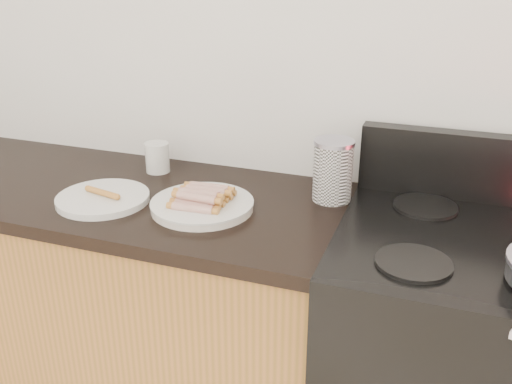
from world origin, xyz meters
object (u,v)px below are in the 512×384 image
(side_plate, at_px, (103,198))
(canister, at_px, (333,170))
(main_plate, at_px, (202,206))
(mug, at_px, (157,157))

(side_plate, xyz_separation_m, canister, (0.64, 0.25, 0.08))
(main_plate, relative_size, side_plate, 1.07)
(mug, bearing_deg, side_plate, -96.40)
(side_plate, height_order, canister, canister)
(main_plate, relative_size, mug, 2.95)
(mug, bearing_deg, main_plate, -40.43)
(main_plate, xyz_separation_m, mug, (-0.27, 0.23, 0.04))
(canister, height_order, mug, canister)
(side_plate, bearing_deg, mug, 83.60)
(side_plate, bearing_deg, canister, 21.21)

